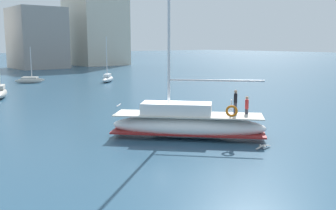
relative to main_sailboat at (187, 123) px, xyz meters
name	(u,v)px	position (x,y,z in m)	size (l,w,h in m)	color
ground_plane	(165,133)	(-0.38, 1.70, -0.90)	(400.00, 400.00, 0.00)	#284C66
main_sailboat	(187,123)	(0.00, 0.00, 0.00)	(8.36, 8.61, 12.44)	white
moored_sloop_near	(30,79)	(3.59, 39.07, -0.43)	(4.31, 3.73, 5.22)	#B7B2A8
moored_sloop_far	(0,92)	(-4.17, 25.73, -0.28)	(3.23, 5.73, 9.41)	#B7B2A8
moored_cutter_left	(108,78)	(13.19, 33.11, -0.38)	(4.25, 4.40, 6.69)	white
seagull	(263,146)	(1.64, -4.63, -0.77)	(1.19, 0.47, 0.18)	silver
mooring_buoy	(236,119)	(6.00, 1.31, -0.72)	(0.61, 0.61, 0.90)	silver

